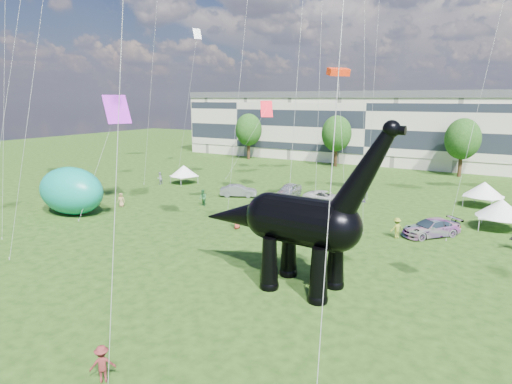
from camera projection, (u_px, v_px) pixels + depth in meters
The scene contains 15 objects.
ground at pixel (212, 303), 25.18m from camera, with size 220.00×220.00×0.00m, color #16330C.
terrace_row at pixel (374, 130), 80.01m from camera, with size 78.00×11.00×12.00m, color beige.
tree_far_left at pixel (249, 127), 83.30m from camera, with size 5.20×5.20×9.44m.
tree_mid_left at pixel (337, 131), 74.36m from camera, with size 5.20×5.20×9.44m.
tree_mid_right at pixel (463, 136), 64.43m from camera, with size 5.20×5.20×9.44m.
dinosaur_sculpture at pixel (295, 223), 26.67m from camera, with size 13.60×3.88×11.12m.
car_silver at pixel (289, 190), 52.07m from camera, with size 1.94×4.82×1.64m, color silver.
car_grey at pixel (238, 191), 52.28m from camera, with size 1.54×4.42×1.46m, color gray.
car_white at pixel (325, 197), 49.12m from camera, with size 2.28×4.95×1.38m, color silver.
car_dark at pixel (431, 228), 37.24m from camera, with size 2.15×5.28×1.53m, color #595960.
gazebo_near at pixel (501, 208), 38.78m from camera, with size 4.29×4.29×2.90m.
gazebo_far at pixel (484, 189), 47.08m from camera, with size 5.20×5.20×2.84m.
gazebo_left at pixel (184, 171), 60.03m from camera, with size 4.73×4.73×2.62m.
inflatable_teal at pixel (71, 191), 44.16m from camera, with size 7.86×4.91×4.91m, color #0B8B78.
visitors at pixel (284, 219), 39.70m from camera, with size 44.32×38.29×1.87m.
Camera 1 is at (14.01, -18.66, 11.80)m, focal length 30.00 mm.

